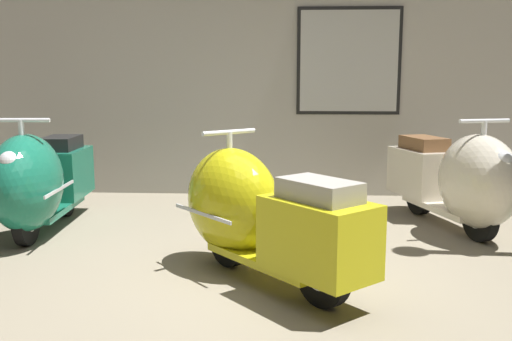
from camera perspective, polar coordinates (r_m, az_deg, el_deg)
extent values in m
plane|color=gray|center=(3.94, -0.26, -11.79)|extent=(60.00, 60.00, 0.00)
cube|color=#ADA89E|center=(6.97, 1.32, 11.37)|extent=(18.00, 0.20, 3.35)
cube|color=black|center=(6.89, 9.37, 10.85)|extent=(1.23, 0.03, 1.26)
cube|color=#B2B2AD|center=(6.87, 9.38, 10.86)|extent=(1.15, 0.01, 1.18)
cylinder|color=black|center=(5.24, -22.21, -4.65)|extent=(0.12, 0.45, 0.44)
cylinder|color=silver|center=(5.24, -22.21, -4.65)|extent=(0.12, 0.21, 0.20)
cylinder|color=black|center=(6.20, -18.73, -2.38)|extent=(0.12, 0.45, 0.44)
cylinder|color=silver|center=(6.20, -18.73, -2.38)|extent=(0.12, 0.21, 0.20)
cube|color=#196B51|center=(5.72, -20.31, -3.64)|extent=(0.47, 1.07, 0.06)
ellipsoid|color=#196B51|center=(5.22, -22.20, -1.16)|extent=(0.64, 0.96, 0.84)
cube|color=#196B51|center=(6.12, -18.97, -0.23)|extent=(0.49, 0.78, 0.49)
cube|color=black|center=(6.08, -19.12, 2.65)|extent=(0.34, 0.55, 0.13)
sphere|color=silver|center=(4.91, -23.67, 0.85)|extent=(0.17, 0.17, 0.17)
cylinder|color=silver|center=(5.14, -22.60, 3.01)|extent=(0.05, 0.05, 0.31)
cylinder|color=silver|center=(5.13, -22.70, 4.72)|extent=(0.49, 0.07, 0.04)
cube|color=silver|center=(5.14, -19.24, -1.78)|extent=(0.06, 0.74, 0.03)
cylinder|color=black|center=(4.33, -2.81, -6.93)|extent=(0.34, 0.37, 0.42)
cylinder|color=silver|center=(4.33, -2.81, -6.93)|extent=(0.20, 0.21, 0.19)
cylinder|color=black|center=(3.60, 6.73, -10.37)|extent=(0.34, 0.37, 0.42)
cylinder|color=silver|center=(3.60, 6.73, -10.37)|extent=(0.20, 0.21, 0.19)
cube|color=gold|center=(3.95, 1.50, -8.81)|extent=(0.95, 1.00, 0.05)
ellipsoid|color=gold|center=(4.21, -2.42, -3.15)|extent=(1.00, 1.03, 0.80)
cube|color=gold|center=(3.56, 6.32, -6.66)|extent=(0.79, 0.82, 0.47)
cube|color=gray|center=(3.49, 6.40, -1.98)|extent=(0.56, 0.58, 0.13)
sphere|color=silver|center=(4.41, -4.72, 0.31)|extent=(0.16, 0.16, 0.16)
cylinder|color=silver|center=(4.17, -2.71, 1.88)|extent=(0.05, 0.05, 0.30)
cylinder|color=silver|center=(4.16, -2.73, 3.90)|extent=(0.37, 0.33, 0.03)
cube|color=silver|center=(4.08, -5.48, -4.37)|extent=(0.48, 0.54, 0.03)
cylinder|color=black|center=(5.34, 21.69, -4.39)|extent=(0.21, 0.44, 0.44)
cylinder|color=silver|center=(5.34, 21.69, -4.39)|extent=(0.16, 0.22, 0.20)
cylinder|color=black|center=(6.19, 16.18, -2.30)|extent=(0.21, 0.44, 0.44)
cylinder|color=silver|center=(6.19, 16.18, -2.30)|extent=(0.16, 0.22, 0.20)
cube|color=beige|center=(5.76, 18.72, -3.48)|extent=(0.67, 1.10, 0.05)
ellipsoid|color=beige|center=(5.33, 21.55, -1.01)|extent=(0.81, 1.04, 0.83)
cube|color=beige|center=(6.11, 16.48, -0.17)|extent=(0.63, 0.83, 0.48)
cube|color=brown|center=(6.07, 16.61, 2.67)|extent=(0.44, 0.59, 0.13)
sphere|color=silver|center=(5.05, 23.69, 0.94)|extent=(0.16, 0.16, 0.16)
cylinder|color=silver|center=(5.25, 22.00, 3.02)|extent=(0.05, 0.05, 0.30)
cylinder|color=silver|center=(5.24, 22.10, 4.67)|extent=(0.47, 0.17, 0.03)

